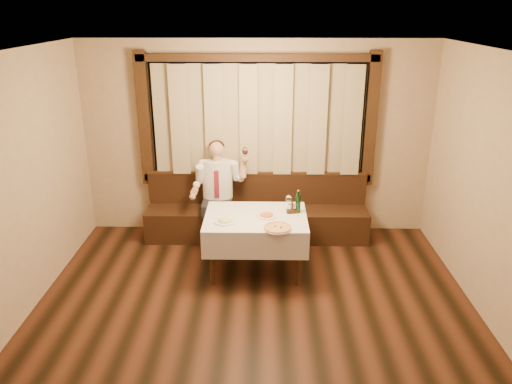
{
  "coord_description": "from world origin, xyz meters",
  "views": [
    {
      "loc": [
        0.1,
        -4.0,
        3.22
      ],
      "look_at": [
        0.0,
        1.9,
        1.0
      ],
      "focal_mm": 35.0,
      "sensor_mm": 36.0,
      "label": 1
    }
  ],
  "objects_px": {
    "pasta_red": "(267,214)",
    "cruet_caddy": "(292,209)",
    "banquette": "(257,216)",
    "pizza": "(278,228)",
    "pasta_cream": "(225,219)",
    "green_bottle": "(298,203)",
    "seated_man": "(218,184)",
    "dining_table": "(256,224)"
  },
  "relations": [
    {
      "from": "cruet_caddy",
      "to": "banquette",
      "type": "bearing_deg",
      "value": 106.73
    },
    {
      "from": "pasta_red",
      "to": "green_bottle",
      "type": "bearing_deg",
      "value": 19.95
    },
    {
      "from": "green_bottle",
      "to": "seated_man",
      "type": "xyz_separation_m",
      "value": [
        -1.09,
        0.81,
        -0.05
      ]
    },
    {
      "from": "banquette",
      "to": "green_bottle",
      "type": "relative_size",
      "value": 10.75
    },
    {
      "from": "pizza",
      "to": "pasta_cream",
      "type": "distance_m",
      "value": 0.66
    },
    {
      "from": "banquette",
      "to": "green_bottle",
      "type": "distance_m",
      "value": 1.19
    },
    {
      "from": "dining_table",
      "to": "green_bottle",
      "type": "xyz_separation_m",
      "value": [
        0.53,
        0.13,
        0.23
      ]
    },
    {
      "from": "banquette",
      "to": "pasta_red",
      "type": "bearing_deg",
      "value": -82.55
    },
    {
      "from": "pizza",
      "to": "pasta_red",
      "type": "xyz_separation_m",
      "value": [
        -0.13,
        0.36,
        0.02
      ]
    },
    {
      "from": "pasta_red",
      "to": "pasta_cream",
      "type": "distance_m",
      "value": 0.54
    },
    {
      "from": "pizza",
      "to": "cruet_caddy",
      "type": "bearing_deg",
      "value": 68.03
    },
    {
      "from": "banquette",
      "to": "pasta_red",
      "type": "distance_m",
      "value": 1.15
    },
    {
      "from": "dining_table",
      "to": "cruet_caddy",
      "type": "bearing_deg",
      "value": 12.73
    },
    {
      "from": "banquette",
      "to": "seated_man",
      "type": "distance_m",
      "value": 0.77
    },
    {
      "from": "green_bottle",
      "to": "cruet_caddy",
      "type": "bearing_deg",
      "value": -161.46
    },
    {
      "from": "pizza",
      "to": "seated_man",
      "type": "relative_size",
      "value": 0.23
    },
    {
      "from": "pasta_cream",
      "to": "green_bottle",
      "type": "xyz_separation_m",
      "value": [
        0.9,
        0.32,
        0.09
      ]
    },
    {
      "from": "dining_table",
      "to": "pasta_cream",
      "type": "height_order",
      "value": "pasta_cream"
    },
    {
      "from": "cruet_caddy",
      "to": "seated_man",
      "type": "height_order",
      "value": "seated_man"
    },
    {
      "from": "dining_table",
      "to": "green_bottle",
      "type": "height_order",
      "value": "green_bottle"
    },
    {
      "from": "banquette",
      "to": "pizza",
      "type": "bearing_deg",
      "value": -79.4
    },
    {
      "from": "dining_table",
      "to": "pizza",
      "type": "distance_m",
      "value": 0.48
    },
    {
      "from": "green_bottle",
      "to": "cruet_caddy",
      "type": "distance_m",
      "value": 0.11
    },
    {
      "from": "banquette",
      "to": "cruet_caddy",
      "type": "relative_size",
      "value": 22.04
    },
    {
      "from": "seated_man",
      "to": "green_bottle",
      "type": "bearing_deg",
      "value": -36.54
    },
    {
      "from": "pizza",
      "to": "pasta_red",
      "type": "distance_m",
      "value": 0.39
    },
    {
      "from": "banquette",
      "to": "dining_table",
      "type": "distance_m",
      "value": 1.08
    },
    {
      "from": "banquette",
      "to": "cruet_caddy",
      "type": "distance_m",
      "value": 1.14
    },
    {
      "from": "banquette",
      "to": "green_bottle",
      "type": "xyz_separation_m",
      "value": [
        0.53,
        -0.9,
        0.57
      ]
    },
    {
      "from": "pizza",
      "to": "banquette",
      "type": "bearing_deg",
      "value": 100.6
    },
    {
      "from": "pasta_red",
      "to": "cruet_caddy",
      "type": "xyz_separation_m",
      "value": [
        0.32,
        0.12,
        0.02
      ]
    },
    {
      "from": "pizza",
      "to": "green_bottle",
      "type": "distance_m",
      "value": 0.58
    },
    {
      "from": "pasta_cream",
      "to": "seated_man",
      "type": "relative_size",
      "value": 0.19
    },
    {
      "from": "banquette",
      "to": "pizza",
      "type": "distance_m",
      "value": 1.5
    },
    {
      "from": "pizza",
      "to": "pasta_red",
      "type": "bearing_deg",
      "value": 109.2
    },
    {
      "from": "pasta_red",
      "to": "seated_man",
      "type": "xyz_separation_m",
      "value": [
        -0.69,
        0.95,
        0.05
      ]
    },
    {
      "from": "cruet_caddy",
      "to": "seated_man",
      "type": "xyz_separation_m",
      "value": [
        -1.01,
        0.83,
        0.03
      ]
    },
    {
      "from": "pasta_red",
      "to": "cruet_caddy",
      "type": "height_order",
      "value": "cruet_caddy"
    },
    {
      "from": "banquette",
      "to": "dining_table",
      "type": "xyz_separation_m",
      "value": [
        0.0,
        -1.02,
        0.34
      ]
    },
    {
      "from": "pasta_red",
      "to": "cruet_caddy",
      "type": "relative_size",
      "value": 1.8
    },
    {
      "from": "dining_table",
      "to": "banquette",
      "type": "bearing_deg",
      "value": 90.0
    },
    {
      "from": "banquette",
      "to": "pasta_cream",
      "type": "xyz_separation_m",
      "value": [
        -0.37,
        -1.21,
        0.48
      ]
    }
  ]
}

